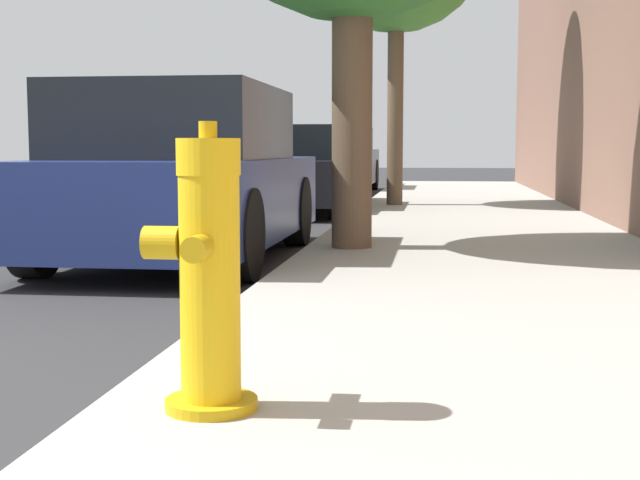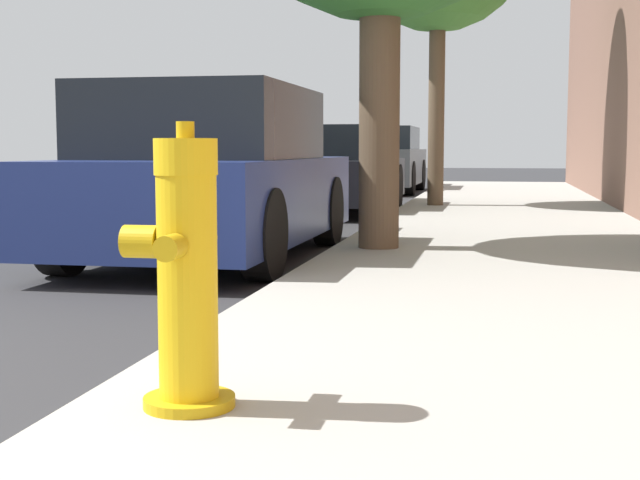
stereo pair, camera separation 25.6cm
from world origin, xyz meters
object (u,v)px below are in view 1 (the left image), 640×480
fire_hydrant (208,278)px  parked_car_mid (294,170)px  parked_car_near (182,178)px  parked_car_far (332,160)px

fire_hydrant → parked_car_mid: bearing=97.8°
fire_hydrant → parked_car_near: parked_car_near is taller
fire_hydrant → parked_car_far: bearing=95.5°
parked_car_near → fire_hydrant: bearing=-72.7°
parked_car_near → parked_car_mid: parked_car_near is taller
fire_hydrant → parked_car_far: (-1.56, 16.23, 0.14)m
fire_hydrant → parked_car_far: size_ratio=0.24×
parked_car_near → parked_car_far: size_ratio=1.00×
parked_car_mid → parked_car_far: (-0.17, 6.07, 0.06)m
parked_car_far → fire_hydrant: bearing=-84.5°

